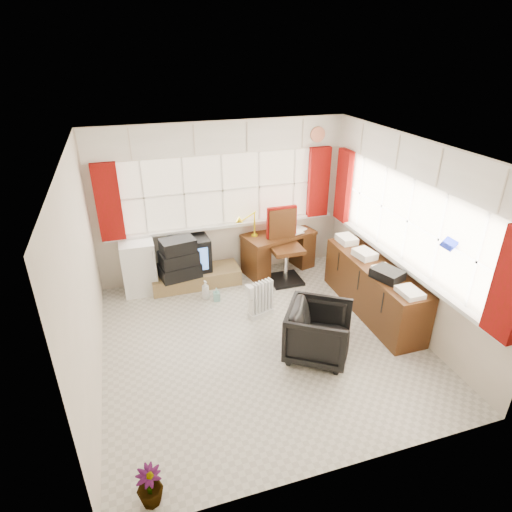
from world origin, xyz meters
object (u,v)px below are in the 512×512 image
Objects in this scene: office_chair at (318,332)px; crt_tv at (189,253)px; mini_fridge at (139,266)px; desk at (278,249)px; desk_lamp at (255,219)px; radiator at (261,302)px; tv_bench at (196,277)px; task_chair at (284,242)px; credenza at (373,287)px.

office_chair is 1.20× the size of crt_tv.
crt_tv is (-1.18, 2.29, 0.18)m from office_chair.
desk is at bearing 0.01° from mini_fridge.
desk_lamp is 1.49m from radiator.
tv_bench is 0.41m from crt_tv.
mini_fridge is at bearing 74.55° from office_chair.
tv_bench is at bearing -174.72° from desk_lamp.
desk_lamp is at bearing 143.37° from task_chair.
tv_bench is (-1.42, 0.20, -0.51)m from task_chair.
office_chair is (0.10, -2.28, -0.64)m from desk_lamp.
crt_tv is (-2.34, 1.62, 0.13)m from credenza.
crt_tv is at bearing 145.32° from credenza.
radiator is 0.86× the size of crt_tv.
desk_lamp is at bearing 0.44° from mini_fridge.
credenza is at bearing -33.70° from tv_bench.
desk_lamp is 0.22× the size of credenza.
tv_bench is (-1.44, -0.08, -0.25)m from desk.
mini_fridge is (-0.79, -0.02, -0.10)m from crt_tv.
desk_lamp reaches higher than office_chair.
mini_fridge reaches higher than radiator.
task_chair is at bearing -36.63° from desk_lamp.
task_chair is 1.51m from crt_tv.
credenza reaches higher than desk.
office_chair is at bearing -48.95° from mini_fridge.
desk_lamp reaches higher than mini_fridge.
office_chair is 2.47m from tv_bench.
task_chair reaches higher than tv_bench.
desk_lamp is at bearing 178.06° from desk.
desk is 0.74m from desk_lamp.
desk_lamp is 0.60m from task_chair.
tv_bench is (-2.28, 1.52, -0.27)m from credenza.
desk is 0.64× the size of credenza.
task_chair is 1.25m from radiator.
credenza is 3.17× the size of crt_tv.
office_chair reaches higher than tv_bench.
radiator reaches higher than tv_bench.
crt_tv is 0.80m from mini_fridge.
task_chair is at bearing -8.08° from tv_bench.
crt_tv is 0.74× the size of mini_fridge.
mini_fridge reaches higher than crt_tv.
task_chair reaches higher than office_chair.
desk_lamp is at bearing 76.51° from radiator.
crt_tv is at bearing 60.87° from office_chair.
desk_lamp is 0.69× the size of crt_tv.
radiator is 2.01m from mini_fridge.
crt_tv is at bearing 122.01° from tv_bench.
desk is 1.46m from tv_bench.
credenza is (1.56, -0.37, 0.17)m from radiator.
radiator is 0.39× the size of tv_bench.
credenza is at bearing -62.30° from desk.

